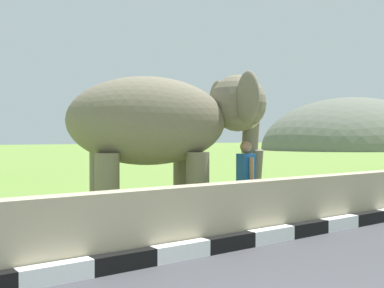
{
  "coord_description": "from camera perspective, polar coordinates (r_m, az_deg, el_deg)",
  "views": [
    {
      "loc": [
        -2.72,
        -1.98,
        1.73
      ],
      "look_at": [
        2.48,
        5.12,
        1.6
      ],
      "focal_mm": 43.53,
      "sensor_mm": 36.0,
      "label": 1
    }
  ],
  "objects": [
    {
      "name": "hill_east",
      "position": [
        70.2,
        19.13,
        -0.63
      ],
      "size": [
        28.69,
        22.95,
        14.77
      ],
      "color": "#62675A",
      "rests_on": "ground_plane"
    },
    {
      "name": "person_handler",
      "position": [
        9.29,
        6.61,
        -4.13
      ],
      "size": [
        0.35,
        0.64,
        1.66
      ],
      "color": "navy",
      "rests_on": "ground_plane"
    },
    {
      "name": "barrier_parapet",
      "position": [
        7.46,
        3.68,
        -8.64
      ],
      "size": [
        28.0,
        0.36,
        1.0
      ],
      "primitive_type": "cube",
      "color": "tan",
      "rests_on": "ground_plane"
    },
    {
      "name": "striped_curb",
      "position": [
        6.06,
        -12.25,
        -14.56
      ],
      "size": [
        16.2,
        0.2,
        0.24
      ],
      "color": "white",
      "rests_on": "ground_plane"
    },
    {
      "name": "elephant",
      "position": [
        9.06,
        -3.13,
        2.45
      ],
      "size": [
        4.08,
        2.99,
        3.01
      ],
      "color": "#756B58",
      "rests_on": "ground_plane"
    }
  ]
}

